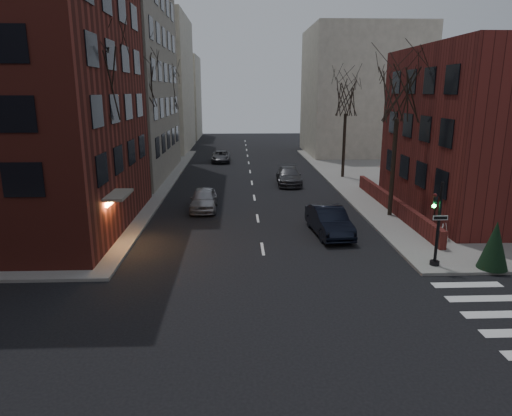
{
  "coord_description": "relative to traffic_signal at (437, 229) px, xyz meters",
  "views": [
    {
      "loc": [
        -1.27,
        -10.9,
        8.15
      ],
      "look_at": [
        -0.31,
        12.98,
        2.0
      ],
      "focal_mm": 32.0,
      "sensor_mm": 36.0,
      "label": 1
    }
  ],
  "objects": [
    {
      "name": "sandwich_board",
      "position": [
        2.12,
        3.66,
        -1.31
      ],
      "size": [
        0.57,
        0.66,
        0.89
      ],
      "primitive_type": "cube",
      "rotation": [
        0.0,
        0.0,
        -0.38
      ],
      "color": "silver",
      "rests_on": "sidewalk_far_right"
    },
    {
      "name": "car_lane_silver",
      "position": [
        -11.63,
        11.43,
        -1.14
      ],
      "size": [
        1.83,
        4.5,
        1.53
      ],
      "primitive_type": "imported",
      "rotation": [
        0.0,
        0.0,
        0.01
      ],
      "color": "#A1A1A6",
      "rests_on": "ground"
    },
    {
      "name": "building_right_brick",
      "position": [
        8.56,
        10.01,
        3.59
      ],
      "size": [
        12.0,
        14.0,
        11.0
      ],
      "primitive_type": "cube",
      "color": "maroon",
      "rests_on": "ground"
    },
    {
      "name": "car_lane_far",
      "position": [
        -11.2,
        33.8,
        -1.27
      ],
      "size": [
        2.14,
        4.62,
        1.28
      ],
      "primitive_type": "imported",
      "rotation": [
        0.0,
        0.0,
        0.0
      ],
      "color": "#3D3C41",
      "rests_on": "ground"
    },
    {
      "name": "low_wall_right",
      "position": [
        1.36,
        10.01,
        -1.26
      ],
      "size": [
        0.35,
        16.0,
        1.0
      ],
      "primitive_type": "cube",
      "color": "maroon",
      "rests_on": "sidewalk_far_right"
    },
    {
      "name": "ground",
      "position": [
        -7.94,
        -8.99,
        -1.91
      ],
      "size": [
        160.0,
        160.0,
        0.0
      ],
      "primitive_type": "plane",
      "color": "black",
      "rests_on": "ground"
    },
    {
      "name": "evergreen_shrub",
      "position": [
        2.56,
        -0.49,
        -0.63
      ],
      "size": [
        1.79,
        1.79,
        2.26
      ],
      "primitive_type": "cone",
      "rotation": [
        0.0,
        0.0,
        -0.41
      ],
      "color": "black",
      "rests_on": "sidewalk_far_right"
    },
    {
      "name": "parked_sedan",
      "position": [
        -3.94,
        5.38,
        -1.09
      ],
      "size": [
        2.19,
        5.11,
        1.64
      ],
      "primitive_type": "imported",
      "rotation": [
        0.0,
        0.0,
        0.09
      ],
      "color": "black",
      "rests_on": "ground"
    },
    {
      "name": "car_lane_gray",
      "position": [
        -4.65,
        20.21,
        -1.16
      ],
      "size": [
        2.28,
        5.25,
        1.5
      ],
      "primitive_type": "imported",
      "rotation": [
        0.0,
        0.0,
        -0.03
      ],
      "color": "#3C3C40",
      "rests_on": "ground"
    },
    {
      "name": "tree_right_a",
      "position": [
        0.86,
        9.01,
        6.12
      ],
      "size": [
        3.96,
        3.96,
        9.72
      ],
      "color": "#2D231C",
      "rests_on": "sidewalk_far_right"
    },
    {
      "name": "streetlamp_far",
      "position": [
        -16.14,
        33.01,
        2.33
      ],
      "size": [
        0.36,
        0.36,
        6.28
      ],
      "color": "black",
      "rests_on": "sidewalk_far_left"
    },
    {
      "name": "building_distant_ra",
      "position": [
        7.06,
        41.01,
        6.09
      ],
      "size": [
        14.0,
        14.0,
        16.0
      ],
      "primitive_type": "cube",
      "color": "beige",
      "rests_on": "ground"
    },
    {
      "name": "building_distant_lb",
      "position": [
        -20.94,
        63.01,
        5.09
      ],
      "size": [
        10.0,
        12.0,
        14.0
      ],
      "primitive_type": "cube",
      "color": "beige",
      "rests_on": "ground"
    },
    {
      "name": "tree_left_b",
      "position": [
        -16.74,
        17.01,
        7.0
      ],
      "size": [
        4.4,
        4.4,
        10.8
      ],
      "color": "#2D231C",
      "rests_on": "sidewalk_far_left"
    },
    {
      "name": "building_left_tan",
      "position": [
        -24.94,
        25.01,
        12.09
      ],
      "size": [
        18.0,
        18.0,
        28.0
      ],
      "primitive_type": "cube",
      "color": "gray",
      "rests_on": "ground"
    },
    {
      "name": "streetlamp_near",
      "position": [
        -16.14,
        13.01,
        2.33
      ],
      "size": [
        0.36,
        0.36,
        6.28
      ],
      "color": "black",
      "rests_on": "sidewalk_far_left"
    },
    {
      "name": "tree_right_b",
      "position": [
        0.86,
        23.01,
        5.68
      ],
      "size": [
        3.74,
        3.74,
        9.18
      ],
      "color": "#2D231C",
      "rests_on": "sidewalk_far_right"
    },
    {
      "name": "building_distant_la",
      "position": [
        -22.94,
        46.01,
        7.09
      ],
      "size": [
        14.0,
        16.0,
        18.0
      ],
      "primitive_type": "cube",
      "color": "beige",
      "rests_on": "ground"
    },
    {
      "name": "tree_left_c",
      "position": [
        -16.74,
        31.01,
        6.12
      ],
      "size": [
        3.96,
        3.96,
        9.72
      ],
      "color": "#2D231C",
      "rests_on": "sidewalk_far_left"
    },
    {
      "name": "traffic_signal",
      "position": [
        0.0,
        0.0,
        0.0
      ],
      "size": [
        0.76,
        0.44,
        4.0
      ],
      "color": "black",
      "rests_on": "sidewalk_far_right"
    },
    {
      "name": "tree_left_a",
      "position": [
        -16.74,
        5.01,
        6.56
      ],
      "size": [
        4.18,
        4.18,
        10.26
      ],
      "color": "#2D231C",
      "rests_on": "sidewalk_far_left"
    }
  ]
}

